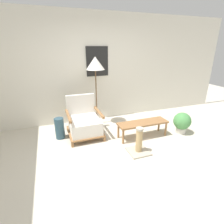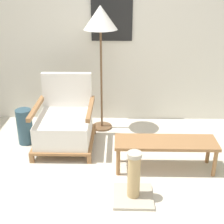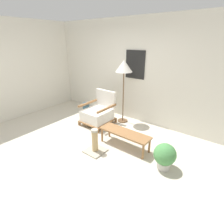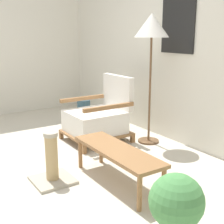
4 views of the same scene
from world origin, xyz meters
name	(u,v)px [view 2 (image 2 of 4)]	position (x,y,z in m)	size (l,w,h in m)	color
ground_plane	(98,208)	(0.00, 0.00, 0.00)	(14.00, 14.00, 0.00)	beige
wall_back	(106,28)	(0.00, 2.08, 1.35)	(8.00, 0.09, 2.70)	silver
armchair	(65,124)	(-0.49, 1.19, 0.31)	(0.72, 0.80, 0.88)	olive
floor_lamp	(100,23)	(-0.05, 1.72, 1.47)	(0.44, 0.44, 1.69)	brown
coffee_table	(166,145)	(0.71, 0.69, 0.31)	(1.13, 0.35, 0.35)	olive
vase	(25,127)	(-1.02, 1.25, 0.23)	(0.20, 0.20, 0.47)	#2D4C5B
scratching_post	(134,183)	(0.34, 0.16, 0.18)	(0.39, 0.39, 0.52)	#B2A893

